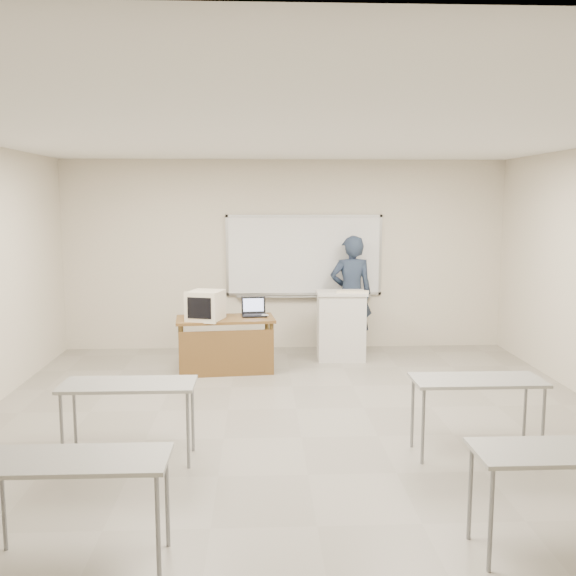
{
  "coord_description": "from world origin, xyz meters",
  "views": [
    {
      "loc": [
        -0.41,
        -6.17,
        2.37
      ],
      "look_at": [
        -0.04,
        2.2,
        1.22
      ],
      "focal_mm": 40.0,
      "sensor_mm": 36.0,
      "label": 1
    }
  ],
  "objects_px": {
    "laptop": "(254,311)",
    "crt_monitor": "(206,305)",
    "whiteboard": "(304,256)",
    "presenter": "(351,294)",
    "keyboard": "(353,292)",
    "mouse": "(265,315)",
    "instructor_desk": "(225,335)",
    "podium": "(341,325)"
  },
  "relations": [
    {
      "from": "instructor_desk",
      "to": "keyboard",
      "type": "xyz_separation_m",
      "value": [
        1.84,
        0.56,
        0.51
      ]
    },
    {
      "from": "crt_monitor",
      "to": "presenter",
      "type": "distance_m",
      "value": 2.49
    },
    {
      "from": "whiteboard",
      "to": "laptop",
      "type": "xyz_separation_m",
      "value": [
        -0.79,
        -1.21,
        -0.67
      ]
    },
    {
      "from": "whiteboard",
      "to": "podium",
      "type": "distance_m",
      "value": 1.35
    },
    {
      "from": "mouse",
      "to": "laptop",
      "type": "bearing_deg",
      "value": 122.78
    },
    {
      "from": "keyboard",
      "to": "laptop",
      "type": "bearing_deg",
      "value": -160.32
    },
    {
      "from": "podium",
      "to": "laptop",
      "type": "xyz_separation_m",
      "value": [
        -1.29,
        -0.41,
        0.29
      ]
    },
    {
      "from": "podium",
      "to": "mouse",
      "type": "relative_size",
      "value": 9.64
    },
    {
      "from": "instructor_desk",
      "to": "crt_monitor",
      "type": "distance_m",
      "value": 0.49
    },
    {
      "from": "podium",
      "to": "laptop",
      "type": "distance_m",
      "value": 1.39
    },
    {
      "from": "whiteboard",
      "to": "presenter",
      "type": "relative_size",
      "value": 1.36
    },
    {
      "from": "mouse",
      "to": "podium",
      "type": "bearing_deg",
      "value": 2.7
    },
    {
      "from": "laptop",
      "to": "crt_monitor",
      "type": "bearing_deg",
      "value": -161.01
    },
    {
      "from": "podium",
      "to": "presenter",
      "type": "distance_m",
      "value": 0.71
    },
    {
      "from": "crt_monitor",
      "to": "whiteboard",
      "type": "bearing_deg",
      "value": 62.22
    },
    {
      "from": "presenter",
      "to": "mouse",
      "type": "bearing_deg",
      "value": 35.22
    },
    {
      "from": "keyboard",
      "to": "mouse",
      "type": "bearing_deg",
      "value": -154.61
    },
    {
      "from": "laptop",
      "to": "keyboard",
      "type": "height_order",
      "value": "keyboard"
    },
    {
      "from": "presenter",
      "to": "whiteboard",
      "type": "bearing_deg",
      "value": -22.06
    },
    {
      "from": "crt_monitor",
      "to": "instructor_desk",
      "type": "bearing_deg",
      "value": 19.44
    },
    {
      "from": "whiteboard",
      "to": "laptop",
      "type": "bearing_deg",
      "value": -123.07
    },
    {
      "from": "laptop",
      "to": "keyboard",
      "type": "distance_m",
      "value": 1.49
    },
    {
      "from": "crt_monitor",
      "to": "laptop",
      "type": "relative_size",
      "value": 1.43
    },
    {
      "from": "instructor_desk",
      "to": "laptop",
      "type": "xyz_separation_m",
      "value": [
        0.4,
        0.27,
        0.28
      ]
    },
    {
      "from": "laptop",
      "to": "whiteboard",
      "type": "bearing_deg",
      "value": 52.53
    },
    {
      "from": "mouse",
      "to": "presenter",
      "type": "distance_m",
      "value": 1.74
    },
    {
      "from": "laptop",
      "to": "mouse",
      "type": "bearing_deg",
      "value": -39.76
    },
    {
      "from": "whiteboard",
      "to": "podium",
      "type": "bearing_deg",
      "value": -57.91
    },
    {
      "from": "instructor_desk",
      "to": "podium",
      "type": "height_order",
      "value": "podium"
    },
    {
      "from": "podium",
      "to": "crt_monitor",
      "type": "distance_m",
      "value": 2.1
    },
    {
      "from": "podium",
      "to": "keyboard",
      "type": "relative_size",
      "value": 2.18
    },
    {
      "from": "mouse",
      "to": "presenter",
      "type": "height_order",
      "value": "presenter"
    },
    {
      "from": "instructor_desk",
      "to": "laptop",
      "type": "distance_m",
      "value": 0.56
    },
    {
      "from": "mouse",
      "to": "crt_monitor",
      "type": "bearing_deg",
      "value": 170.45
    },
    {
      "from": "presenter",
      "to": "keyboard",
      "type": "bearing_deg",
      "value": 80.85
    },
    {
      "from": "instructor_desk",
      "to": "laptop",
      "type": "bearing_deg",
      "value": 27.9
    },
    {
      "from": "podium",
      "to": "presenter",
      "type": "relative_size",
      "value": 0.56
    },
    {
      "from": "whiteboard",
      "to": "crt_monitor",
      "type": "xyz_separation_m",
      "value": [
        -1.44,
        -1.49,
        -0.53
      ]
    },
    {
      "from": "instructor_desk",
      "to": "laptop",
      "type": "height_order",
      "value": "laptop"
    },
    {
      "from": "keyboard",
      "to": "presenter",
      "type": "bearing_deg",
      "value": 91.73
    },
    {
      "from": "podium",
      "to": "keyboard",
      "type": "xyz_separation_m",
      "value": [
        0.15,
        -0.12,
        0.52
      ]
    },
    {
      "from": "whiteboard",
      "to": "presenter",
      "type": "bearing_deg",
      "value": -19.31
    }
  ]
}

